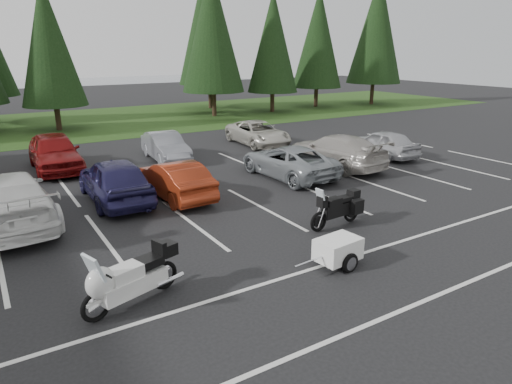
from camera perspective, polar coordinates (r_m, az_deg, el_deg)
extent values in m
plane|color=black|center=(13.62, -8.21, -5.60)|extent=(120.00, 120.00, 0.00)
cube|color=#203D13|center=(36.27, -23.98, 7.64)|extent=(80.00, 16.00, 0.01)
cube|color=slate|center=(67.34, -24.70, 11.48)|extent=(70.00, 50.00, 0.02)
cube|color=silver|center=(15.35, -11.25, -3.04)|extent=(32.00, 16.00, 0.01)
cylinder|color=#332316|center=(33.76, -23.58, 9.00)|extent=(0.36, 0.36, 2.26)
cone|color=black|center=(33.50, -24.55, 16.62)|extent=(4.14, 4.14, 7.99)
cylinder|color=#332316|center=(37.86, -5.28, 11.47)|extent=(0.36, 0.36, 2.69)
cone|color=black|center=(37.67, -5.52, 19.62)|extent=(4.93, 4.93, 9.52)
cylinder|color=#332316|center=(40.38, 2.05, 11.65)|extent=(0.36, 0.36, 2.33)
cone|color=black|center=(40.17, 2.13, 18.27)|extent=(4.27, 4.27, 8.24)
cylinder|color=#332316|center=(44.28, 7.52, 12.13)|extent=(0.36, 0.36, 2.47)
cone|color=black|center=(44.10, 7.79, 18.53)|extent=(4.53, 4.53, 8.76)
cylinder|color=#332316|center=(47.36, 14.32, 12.31)|extent=(0.36, 0.36, 2.83)
cone|color=black|center=(47.23, 14.87, 19.15)|extent=(5.19, 5.19, 10.03)
cylinder|color=#332316|center=(42.92, -5.74, 12.38)|extent=(0.36, 0.36, 3.00)
cone|color=black|center=(42.80, -6.00, 20.40)|extent=(5.50, 5.50, 10.62)
imported|color=silver|center=(16.05, -28.60, -0.86)|extent=(2.65, 5.87, 1.67)
imported|color=#1E1B44|center=(17.11, -17.24, 1.49)|extent=(2.03, 4.79, 1.61)
imported|color=maroon|center=(17.06, -10.08, 1.55)|extent=(1.59, 4.22, 1.37)
imported|color=gray|center=(19.65, 4.06, 3.87)|extent=(2.43, 4.96, 1.36)
imported|color=#ABA59D|center=(21.54, 9.83, 5.09)|extent=(2.63, 5.42, 1.52)
imported|color=#AEAFB3|center=(24.23, 15.60, 5.89)|extent=(1.80, 4.08, 1.37)
imported|color=maroon|center=(22.56, -23.86, 4.60)|extent=(2.09, 4.95, 1.67)
imported|color=gray|center=(23.01, -11.24, 5.59)|extent=(1.69, 4.18, 1.35)
imported|color=#BBB7AC|center=(26.32, 0.23, 7.38)|extent=(2.41, 4.86, 1.32)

